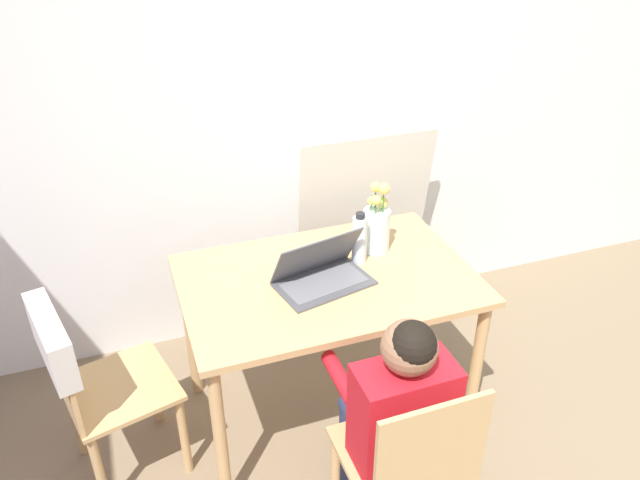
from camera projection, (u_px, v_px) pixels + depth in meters
wall_back at (322, 94)px, 2.99m from camera, size 6.40×0.05×2.50m
dining_table at (327, 296)px, 2.58m from camera, size 1.18×0.77×0.75m
chair_occupied at (408, 467)px, 2.11m from camera, size 0.40×0.40×0.84m
chair_spare at (82, 370)px, 2.32m from camera, size 0.51×0.49×0.85m
person_seated at (397, 402)px, 2.10m from camera, size 0.34×0.42×1.01m
laptop at (321, 272)px, 2.48m from camera, size 0.41×0.30×0.21m
flower_vase at (377, 225)px, 2.66m from camera, size 0.12×0.12×0.32m
water_bottle at (359, 239)px, 2.58m from camera, size 0.06×0.06×0.23m
cardboard_panel at (361, 229)px, 3.29m from camera, size 0.71×0.17×1.09m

